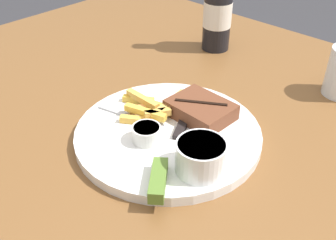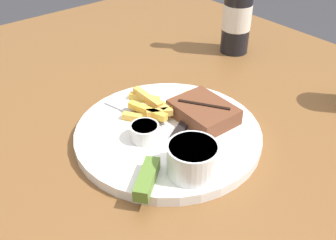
% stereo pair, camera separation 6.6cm
% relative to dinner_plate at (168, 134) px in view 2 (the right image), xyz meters
% --- Properties ---
extents(dining_table, '(1.41, 1.16, 0.72)m').
position_rel_dinner_plate_xyz_m(dining_table, '(0.00, 0.00, -0.08)').
color(dining_table, brown).
rests_on(dining_table, ground_plane).
extents(dinner_plate, '(0.32, 0.32, 0.02)m').
position_rel_dinner_plate_xyz_m(dinner_plate, '(0.00, 0.00, 0.00)').
color(dinner_plate, white).
rests_on(dinner_plate, dining_table).
extents(steak_portion, '(0.11, 0.09, 0.03)m').
position_rel_dinner_plate_xyz_m(steak_portion, '(0.01, 0.07, 0.02)').
color(steak_portion, brown).
rests_on(steak_portion, dinner_plate).
extents(fries_pile, '(0.12, 0.14, 0.02)m').
position_rel_dinner_plate_xyz_m(fries_pile, '(-0.06, 0.01, 0.02)').
color(fries_pile, '#E29E57').
rests_on(fries_pile, dinner_plate).
extents(coleslaw_cup, '(0.08, 0.08, 0.05)m').
position_rel_dinner_plate_xyz_m(coleslaw_cup, '(0.10, -0.04, 0.04)').
color(coleslaw_cup, white).
rests_on(coleslaw_cup, dinner_plate).
extents(dipping_sauce_cup, '(0.05, 0.05, 0.03)m').
position_rel_dinner_plate_xyz_m(dipping_sauce_cup, '(-0.01, -0.05, 0.02)').
color(dipping_sauce_cup, silver).
rests_on(dipping_sauce_cup, dinner_plate).
extents(pickle_spear, '(0.07, 0.07, 0.02)m').
position_rel_dinner_plate_xyz_m(pickle_spear, '(0.08, -0.11, 0.02)').
color(pickle_spear, '#567A2D').
rests_on(pickle_spear, dinner_plate).
extents(fork_utensil, '(0.13, 0.04, 0.00)m').
position_rel_dinner_plate_xyz_m(fork_utensil, '(-0.08, -0.02, 0.01)').
color(fork_utensil, '#B7B7BC').
rests_on(fork_utensil, dinner_plate).
extents(knife_utensil, '(0.09, 0.15, 0.01)m').
position_rel_dinner_plate_xyz_m(knife_utensil, '(0.00, 0.05, 0.01)').
color(knife_utensil, '#B7B7BC').
rests_on(knife_utensil, dinner_plate).
extents(beer_bottle, '(0.07, 0.07, 0.26)m').
position_rel_dinner_plate_xyz_m(beer_bottle, '(-0.17, 0.35, 0.08)').
color(beer_bottle, black).
rests_on(beer_bottle, dining_table).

